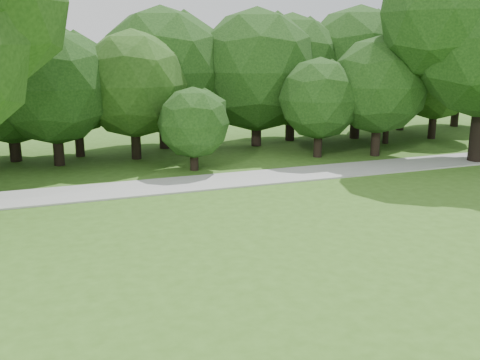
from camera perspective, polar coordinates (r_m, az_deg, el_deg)
ground at (r=13.76m, az=13.51°, el=-7.45°), size 100.00×100.00×0.00m
walkway at (r=20.54m, az=1.17°, el=0.19°), size 60.00×2.20×0.06m
tree_line at (r=26.38m, az=-4.76°, el=11.10°), size 39.42×11.64×7.31m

